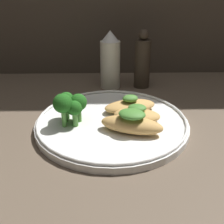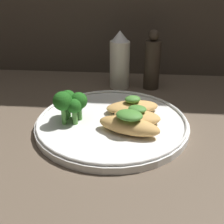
% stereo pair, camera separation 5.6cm
% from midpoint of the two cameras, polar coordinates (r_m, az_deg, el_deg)
% --- Properties ---
extents(ground_plane, '(1.80, 1.80, 0.01)m').
position_cam_midpoint_polar(ground_plane, '(0.58, -2.78, -3.51)').
color(ground_plane, brown).
extents(plate, '(0.31, 0.31, 0.02)m').
position_cam_midpoint_polar(plate, '(0.57, -2.81, -2.22)').
color(plate, white).
rests_on(plate, ground_plane).
extents(grilled_meat_front, '(0.13, 0.08, 0.05)m').
position_cam_midpoint_polar(grilled_meat_front, '(0.52, 0.96, -2.38)').
color(grilled_meat_front, tan).
rests_on(grilled_meat_front, plate).
extents(grilled_meat_middle, '(0.10, 0.07, 0.04)m').
position_cam_midpoint_polar(grilled_meat_middle, '(0.57, 2.24, -0.51)').
color(grilled_meat_middle, tan).
rests_on(grilled_meat_middle, plate).
extents(grilled_meat_back, '(0.12, 0.08, 0.04)m').
position_cam_midpoint_polar(grilled_meat_back, '(0.61, 1.03, 1.26)').
color(grilled_meat_back, tan).
rests_on(grilled_meat_back, plate).
extents(broccoli_bunch, '(0.06, 0.07, 0.07)m').
position_cam_midpoint_polar(broccoli_bunch, '(0.56, -11.38, 1.44)').
color(broccoli_bunch, '#569942').
rests_on(broccoli_bunch, plate).
extents(sauce_bottle, '(0.05, 0.05, 0.15)m').
position_cam_midpoint_polar(sauce_bottle, '(0.76, -2.19, 10.30)').
color(sauce_bottle, silver).
rests_on(sauce_bottle, ground_plane).
extents(pepper_grinder, '(0.04, 0.04, 0.16)m').
position_cam_midpoint_polar(pepper_grinder, '(0.76, 4.08, 10.14)').
color(pepper_grinder, '#382D23').
rests_on(pepper_grinder, ground_plane).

